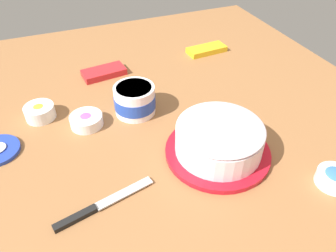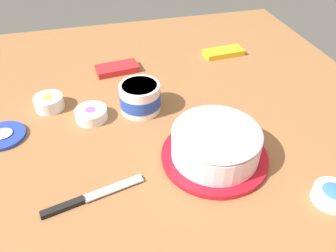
{
  "view_description": "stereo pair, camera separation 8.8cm",
  "coord_description": "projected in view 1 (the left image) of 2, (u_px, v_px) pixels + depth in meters",
  "views": [
    {
      "loc": [
        -0.2,
        -0.69,
        0.59
      ],
      "look_at": [
        0.05,
        -0.06,
        0.04
      ],
      "focal_mm": 34.69,
      "sensor_mm": 36.0,
      "label": 1
    },
    {
      "loc": [
        -0.12,
        -0.72,
        0.59
      ],
      "look_at": [
        0.05,
        -0.06,
        0.04
      ],
      "focal_mm": 34.69,
      "sensor_mm": 36.0,
      "label": 2
    }
  ],
  "objects": [
    {
      "name": "frosting_tub",
      "position": [
        136.0,
        99.0,
        0.96
      ],
      "size": [
        0.12,
        0.12,
        0.09
      ],
      "color": "white",
      "rests_on": "ground_plane"
    },
    {
      "name": "sprinkle_bowl_yellow",
      "position": [
        40.0,
        111.0,
        0.95
      ],
      "size": [
        0.09,
        0.09,
        0.04
      ],
      "color": "white",
      "rests_on": "ground_plane"
    },
    {
      "name": "frosted_cake",
      "position": [
        219.0,
        140.0,
        0.81
      ],
      "size": [
        0.27,
        0.27,
        0.1
      ],
      "color": "red",
      "rests_on": "ground_plane"
    },
    {
      "name": "candy_box_upper",
      "position": [
        207.0,
        50.0,
        1.28
      ],
      "size": [
        0.16,
        0.08,
        0.02
      ],
      "primitive_type": "cube",
      "rotation": [
        0.0,
        0.0,
        0.08
      ],
      "color": "yellow",
      "rests_on": "ground_plane"
    },
    {
      "name": "ground_plane",
      "position": [
        144.0,
        127.0,
        0.93
      ],
      "size": [
        1.54,
        1.54,
        0.0
      ],
      "primitive_type": "plane",
      "color": "#936038"
    },
    {
      "name": "sprinkle_bowl_blue",
      "position": [
        335.0,
        178.0,
        0.76
      ],
      "size": [
        0.08,
        0.08,
        0.04
      ],
      "color": "white",
      "rests_on": "ground_plane"
    },
    {
      "name": "sprinkle_bowl_rainbow",
      "position": [
        86.0,
        120.0,
        0.92
      ],
      "size": [
        0.09,
        0.09,
        0.03
      ],
      "color": "white",
      "rests_on": "ground_plane"
    },
    {
      "name": "spreading_knife",
      "position": [
        96.0,
        207.0,
        0.71
      ],
      "size": [
        0.23,
        0.07,
        0.01
      ],
      "color": "silver",
      "rests_on": "ground_plane"
    },
    {
      "name": "candy_box_lower",
      "position": [
        104.0,
        72.0,
        1.14
      ],
      "size": [
        0.16,
        0.09,
        0.02
      ],
      "primitive_type": "cube",
      "rotation": [
        0.0,
        0.0,
        0.12
      ],
      "color": "red",
      "rests_on": "ground_plane"
    }
  ]
}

